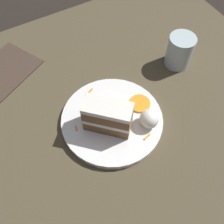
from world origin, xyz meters
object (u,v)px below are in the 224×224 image
Objects in this scene: drinking_glass at (179,53)px; cream_dollop at (149,119)px; plate at (112,120)px; orange_garnish at (140,103)px; cake_slice at (108,117)px.

cream_dollop is at bearing -54.72° from drinking_glass.
plate is 0.28m from drinking_glass.
drinking_glass is at bearing 125.28° from cream_dollop.
cream_dollop is at bearing -12.72° from orange_garnish.
drinking_glass is (-0.14, 0.20, 0.00)m from cream_dollop.
cream_dollop reaches higher than plate.
plate is at bearing -128.92° from cream_dollop.
cream_dollop is 0.06m from orange_garnish.
cream_dollop is 0.51× the size of drinking_glass.
cake_slice is 2.12× the size of orange_garnish.
cake_slice is 0.30m from drinking_glass.
orange_garnish is at bearing 91.52° from plate.
orange_garnish reaches higher than plate.
orange_garnish is at bearing -66.42° from drinking_glass.
drinking_glass is (-0.10, 0.29, -0.02)m from cake_slice.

